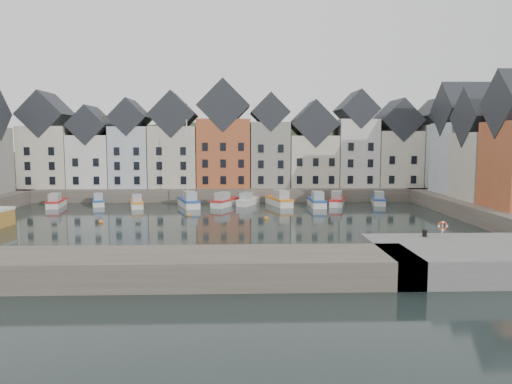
{
  "coord_description": "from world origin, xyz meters",
  "views": [
    {
      "loc": [
        2.59,
        -56.6,
        10.06
      ],
      "look_at": [
        4.75,
        6.0,
        3.36
      ],
      "focal_mm": 35.0,
      "sensor_mm": 36.0,
      "label": 1
    }
  ],
  "objects_px": {
    "boat_a": "(56,202)",
    "life_ring_post": "(443,226)",
    "mooring_bollard": "(425,233)",
    "boat_d": "(189,201)"
  },
  "relations": [
    {
      "from": "boat_d",
      "to": "life_ring_post",
      "type": "distance_m",
      "value": 41.28
    },
    {
      "from": "mooring_bollard",
      "to": "life_ring_post",
      "type": "xyz_separation_m",
      "value": [
        1.46,
        -0.04,
        0.55
      ]
    },
    {
      "from": "life_ring_post",
      "to": "mooring_bollard",
      "type": "bearing_deg",
      "value": 178.25
    },
    {
      "from": "boat_a",
      "to": "boat_d",
      "type": "distance_m",
      "value": 19.7
    },
    {
      "from": "mooring_bollard",
      "to": "life_ring_post",
      "type": "relative_size",
      "value": 0.43
    },
    {
      "from": "mooring_bollard",
      "to": "life_ring_post",
      "type": "distance_m",
      "value": 1.56
    },
    {
      "from": "boat_a",
      "to": "life_ring_post",
      "type": "height_order",
      "value": "life_ring_post"
    },
    {
      "from": "boat_d",
      "to": "life_ring_post",
      "type": "xyz_separation_m",
      "value": [
        24.22,
        -33.36,
        2.01
      ]
    },
    {
      "from": "boat_d",
      "to": "life_ring_post",
      "type": "relative_size",
      "value": 10.08
    },
    {
      "from": "boat_d",
      "to": "boat_a",
      "type": "bearing_deg",
      "value": 160.3
    }
  ]
}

